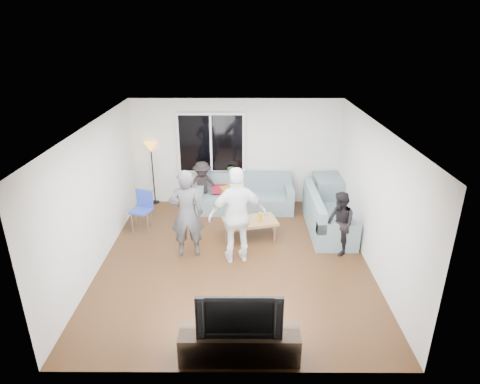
{
  "coord_description": "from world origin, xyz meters",
  "views": [
    {
      "loc": [
        0.13,
        -6.73,
        4.18
      ],
      "look_at": [
        0.1,
        0.6,
        1.15
      ],
      "focal_mm": 30.48,
      "sensor_mm": 36.0,
      "label": 1
    }
  ],
  "objects_px": {
    "spectator_back": "(202,186)",
    "television": "(239,312)",
    "sofa_back_section": "(245,193)",
    "player_right": "(238,216)",
    "sofa_right_section": "(329,212)",
    "side_chair": "(141,211)",
    "coffee_table": "(250,229)",
    "player_left": "(187,214)",
    "floor_lamp": "(153,174)",
    "tv_console": "(239,345)",
    "spectator_right": "(340,224)"
  },
  "relations": [
    {
      "from": "spectator_right",
      "to": "spectator_back",
      "type": "distance_m",
      "value": 3.48
    },
    {
      "from": "sofa_right_section",
      "to": "spectator_right",
      "type": "relative_size",
      "value": 1.58
    },
    {
      "from": "spectator_right",
      "to": "spectator_back",
      "type": "xyz_separation_m",
      "value": [
        -2.82,
        2.03,
        -0.03
      ]
    },
    {
      "from": "player_right",
      "to": "spectator_back",
      "type": "bearing_deg",
      "value": -81.4
    },
    {
      "from": "sofa_back_section",
      "to": "television",
      "type": "bearing_deg",
      "value": -91.2
    },
    {
      "from": "floor_lamp",
      "to": "player_left",
      "type": "relative_size",
      "value": 0.9
    },
    {
      "from": "side_chair",
      "to": "spectator_back",
      "type": "xyz_separation_m",
      "value": [
        1.25,
        1.05,
        0.18
      ]
    },
    {
      "from": "player_left",
      "to": "sofa_back_section",
      "type": "bearing_deg",
      "value": -123.86
    },
    {
      "from": "sofa_right_section",
      "to": "coffee_table",
      "type": "bearing_deg",
      "value": 101.5
    },
    {
      "from": "side_chair",
      "to": "player_left",
      "type": "distance_m",
      "value": 1.61
    },
    {
      "from": "floor_lamp",
      "to": "television",
      "type": "distance_m",
      "value": 5.61
    },
    {
      "from": "spectator_right",
      "to": "tv_console",
      "type": "distance_m",
      "value": 3.39
    },
    {
      "from": "spectator_back",
      "to": "sofa_back_section",
      "type": "bearing_deg",
      "value": -14.73
    },
    {
      "from": "sofa_back_section",
      "to": "player_right",
      "type": "distance_m",
      "value": 2.34
    },
    {
      "from": "floor_lamp",
      "to": "television",
      "type": "bearing_deg",
      "value": -67.41
    },
    {
      "from": "tv_console",
      "to": "spectator_back",
      "type": "bearing_deg",
      "value": 100.7
    },
    {
      "from": "tv_console",
      "to": "sofa_right_section",
      "type": "bearing_deg",
      "value": 62.76
    },
    {
      "from": "player_left",
      "to": "spectator_right",
      "type": "distance_m",
      "value": 2.94
    },
    {
      "from": "player_left",
      "to": "spectator_back",
      "type": "relative_size",
      "value": 1.44
    },
    {
      "from": "sofa_back_section",
      "to": "sofa_right_section",
      "type": "xyz_separation_m",
      "value": [
        1.82,
        -1.05,
        0.0
      ]
    },
    {
      "from": "sofa_right_section",
      "to": "spectator_back",
      "type": "relative_size",
      "value": 1.65
    },
    {
      "from": "spectator_right",
      "to": "coffee_table",
      "type": "bearing_deg",
      "value": -121.61
    },
    {
      "from": "spectator_back",
      "to": "floor_lamp",
      "type": "bearing_deg",
      "value": 150.2
    },
    {
      "from": "player_right",
      "to": "spectator_back",
      "type": "height_order",
      "value": "player_right"
    },
    {
      "from": "sofa_back_section",
      "to": "player_right",
      "type": "xyz_separation_m",
      "value": [
        -0.15,
        -2.28,
        0.5
      ]
    },
    {
      "from": "sofa_back_section",
      "to": "spectator_right",
      "type": "height_order",
      "value": "spectator_right"
    },
    {
      "from": "spectator_back",
      "to": "tv_console",
      "type": "height_order",
      "value": "spectator_back"
    },
    {
      "from": "spectator_back",
      "to": "television",
      "type": "distance_m",
      "value": 4.89
    },
    {
      "from": "tv_console",
      "to": "floor_lamp",
      "type": "bearing_deg",
      "value": 112.59
    },
    {
      "from": "coffee_table",
      "to": "player_left",
      "type": "height_order",
      "value": "player_left"
    },
    {
      "from": "side_chair",
      "to": "tv_console",
      "type": "height_order",
      "value": "side_chair"
    },
    {
      "from": "sofa_back_section",
      "to": "floor_lamp",
      "type": "bearing_deg",
      "value": 169.79
    },
    {
      "from": "coffee_table",
      "to": "tv_console",
      "type": "xyz_separation_m",
      "value": [
        -0.2,
        -3.37,
        0.02
      ]
    },
    {
      "from": "player_left",
      "to": "player_right",
      "type": "height_order",
      "value": "player_right"
    },
    {
      "from": "sofa_right_section",
      "to": "side_chair",
      "type": "height_order",
      "value": "side_chair"
    },
    {
      "from": "coffee_table",
      "to": "sofa_back_section",
      "type": "bearing_deg",
      "value": 94.3
    },
    {
      "from": "floor_lamp",
      "to": "sofa_back_section",
      "type": "bearing_deg",
      "value": -10.21
    },
    {
      "from": "sofa_right_section",
      "to": "coffee_table",
      "type": "relative_size",
      "value": 1.82
    },
    {
      "from": "player_right",
      "to": "sofa_right_section",
      "type": "bearing_deg",
      "value": -159.73
    },
    {
      "from": "coffee_table",
      "to": "player_left",
      "type": "distance_m",
      "value": 1.54
    },
    {
      "from": "floor_lamp",
      "to": "spectator_right",
      "type": "relative_size",
      "value": 1.23
    },
    {
      "from": "player_left",
      "to": "floor_lamp",
      "type": "bearing_deg",
      "value": -70.87
    },
    {
      "from": "spectator_right",
      "to": "player_left",
      "type": "bearing_deg",
      "value": -100.79
    },
    {
      "from": "sofa_back_section",
      "to": "floor_lamp",
      "type": "distance_m",
      "value": 2.32
    },
    {
      "from": "coffee_table",
      "to": "spectator_back",
      "type": "bearing_deg",
      "value": 127.95
    },
    {
      "from": "coffee_table",
      "to": "floor_lamp",
      "type": "bearing_deg",
      "value": 142.62
    },
    {
      "from": "player_left",
      "to": "player_right",
      "type": "xyz_separation_m",
      "value": [
        0.97,
        -0.21,
        0.06
      ]
    },
    {
      "from": "sofa_right_section",
      "to": "spectator_back",
      "type": "distance_m",
      "value": 3.03
    },
    {
      "from": "player_left",
      "to": "spectator_back",
      "type": "bearing_deg",
      "value": -98.47
    },
    {
      "from": "sofa_right_section",
      "to": "side_chair",
      "type": "bearing_deg",
      "value": 89.65
    }
  ]
}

